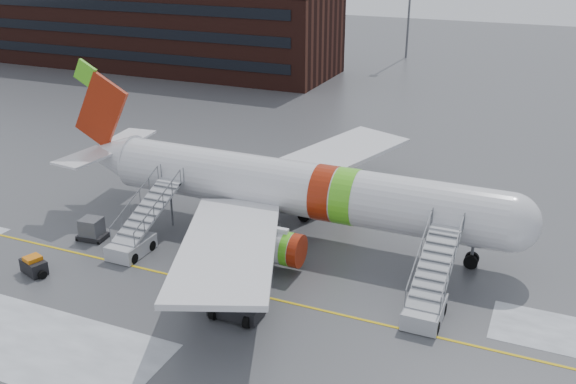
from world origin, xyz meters
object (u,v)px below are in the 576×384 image
at_px(pushback_tug, 233,304).
at_px(uld_container, 92,230).
at_px(baggage_tractor, 34,266).
at_px(airliner, 287,188).
at_px(airstair_aft, 137,235).
at_px(airstair_fwd, 428,297).

xyz_separation_m(pushback_tug, uld_container, (-13.63, 4.64, -0.01)).
height_order(pushback_tug, uld_container, pushback_tug).
distance_m(pushback_tug, baggage_tractor, 13.85).
bearing_deg(airliner, uld_container, -151.68).
xyz_separation_m(airliner, airstair_aft, (-8.18, -6.54, -2.35)).
bearing_deg(uld_container, pushback_tug, -18.79).
bearing_deg(airliner, airstair_fwd, -29.63).
bearing_deg(uld_container, airstair_aft, -0.53).
height_order(pushback_tug, baggage_tractor, pushback_tug).
bearing_deg(airstair_fwd, pushback_tug, -155.13).
xyz_separation_m(pushback_tug, baggage_tractor, (-13.83, -0.74, -0.24)).
bearing_deg(airstair_aft, baggage_tractor, -127.42).
relative_size(airstair_aft, baggage_tractor, 3.22).
xyz_separation_m(airstair_aft, baggage_tractor, (-4.08, -5.34, -0.56)).
relative_size(uld_container, baggage_tractor, 0.85).
distance_m(airstair_aft, baggage_tractor, 6.74).
distance_m(airstair_fwd, baggage_tractor, 24.35).
xyz_separation_m(airliner, uld_container, (-12.06, -6.50, -2.69)).
relative_size(airstair_aft, pushback_tug, 2.61).
relative_size(airstair_fwd, baggage_tractor, 3.22).
height_order(airliner, pushback_tug, airliner).
bearing_deg(airstair_aft, uld_container, 179.47).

